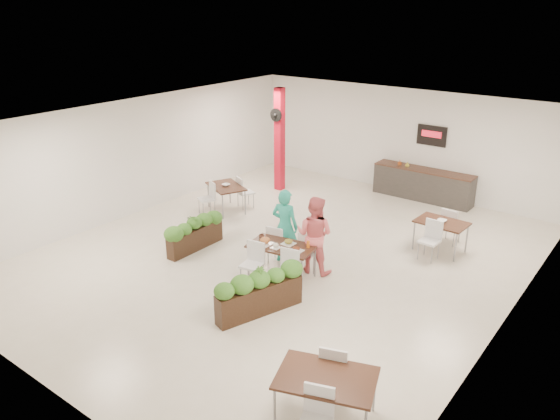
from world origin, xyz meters
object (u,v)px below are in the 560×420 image
object	(u,v)px
side_table_b	(441,227)
side_table_c	(326,383)
diner_woman	(314,235)
diner_man	(285,226)
planter_right	(259,291)
planter_left	(195,230)
main_table	(281,250)
side_table_a	(226,190)
red_column	(279,139)
service_counter	(423,183)

from	to	relation	value
side_table_b	side_table_c	xyz separation A→B (m)	(0.89, -6.44, 0.01)
diner_woman	side_table_c	xyz separation A→B (m)	(2.71, -3.75, -0.24)
diner_man	diner_woman	size ratio (longest dim) A/B	1.00
diner_man	planter_right	world-z (taller)	diner_man
planter_left	planter_right	bearing A→B (deg)	-23.26
side_table_b	side_table_c	world-z (taller)	same
diner_man	side_table_b	size ratio (longest dim) A/B	1.06
side_table_b	diner_woman	bearing A→B (deg)	-121.27
main_table	side_table_c	world-z (taller)	same
side_table_a	side_table_c	bearing A→B (deg)	-13.68
planter_left	side_table_a	distance (m)	2.63
planter_left	planter_right	size ratio (longest dim) A/B	0.95
planter_left	diner_man	bearing A→B (deg)	20.20
red_column	diner_man	xyz separation A→B (m)	(3.20, -4.01, -0.77)
diner_man	planter_left	size ratio (longest dim) A/B	1.01
diner_woman	planter_left	bearing A→B (deg)	5.14
diner_woman	side_table_a	distance (m)	4.36
service_counter	planter_right	xyz separation A→B (m)	(0.16, -7.97, 0.00)
service_counter	side_table_b	size ratio (longest dim) A/B	1.83
side_table_c	planter_right	bearing A→B (deg)	127.79
red_column	main_table	size ratio (longest dim) A/B	1.77
red_column	side_table_b	bearing A→B (deg)	-12.83
planter_right	side_table_a	distance (m)	5.60
diner_man	main_table	bearing A→B (deg)	111.00
side_table_c	service_counter	bearing A→B (deg)	86.50
main_table	diner_woman	bearing A→B (deg)	58.09
diner_woman	side_table_b	world-z (taller)	diner_woman
red_column	side_table_c	xyz separation A→B (m)	(6.71, -7.77, -1.00)
red_column	service_counter	world-z (taller)	red_column
service_counter	diner_man	world-z (taller)	service_counter
planter_left	side_table_c	world-z (taller)	side_table_c
diner_woman	side_table_c	distance (m)	4.64
diner_man	side_table_c	world-z (taller)	diner_man
service_counter	side_table_b	distance (m)	3.68
diner_woman	planter_right	world-z (taller)	diner_woman
planter_right	side_table_b	world-z (taller)	planter_right
main_table	service_counter	bearing A→B (deg)	86.44
diner_man	side_table_c	bearing A→B (deg)	123.30
planter_left	side_table_c	distance (m)	6.36
diner_man	diner_woman	xyz separation A→B (m)	(0.80, 0.00, 0.00)
side_table_b	service_counter	bearing A→B (deg)	122.64
side_table_a	side_table_b	world-z (taller)	same
planter_left	red_column	bearing A→B (deg)	102.81
planter_right	side_table_c	bearing A→B (deg)	-32.98
red_column	service_counter	bearing A→B (deg)	25.00
diner_man	side_table_a	world-z (taller)	diner_man
red_column	planter_left	distance (m)	5.05
planter_left	side_table_b	world-z (taller)	side_table_b
diner_man	side_table_b	xyz separation A→B (m)	(2.62, 2.69, -0.25)
planter_left	diner_woman	bearing A→B (deg)	14.94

